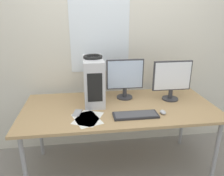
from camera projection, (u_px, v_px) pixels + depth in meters
The scene contains 11 objects.
wall_back at pixel (112, 41), 2.59m from camera, with size 8.00×0.07×2.70m.
desk at pixel (119, 110), 2.26m from camera, with size 1.96×0.91×0.77m.
pc_tower at pixel (94, 80), 2.29m from camera, with size 0.20×0.47×0.47m.
headphones at pixel (93, 57), 2.20m from camera, with size 0.20×0.20×0.03m.
monitor_main at pixel (125, 77), 2.38m from camera, with size 0.40×0.18×0.44m.
monitor_right_near at pixel (172, 79), 2.33m from camera, with size 0.42×0.18×0.43m.
keyboard at pixel (136, 115), 2.03m from camera, with size 0.42×0.15×0.02m.
mouse at pixel (163, 112), 2.07m from camera, with size 0.05×0.08×0.03m.
cell_phone at pixel (77, 113), 2.08m from camera, with size 0.10×0.16×0.01m.
paper_sheet_left at pixel (87, 119), 1.98m from camera, with size 0.29×0.35×0.00m.
paper_sheet_front at pixel (88, 118), 1.99m from camera, with size 0.31×0.36×0.00m.
Camera 1 is at (-0.35, -1.56, 1.70)m, focal length 35.00 mm.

